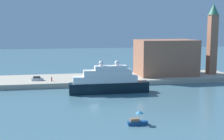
{
  "coord_description": "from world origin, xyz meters",
  "views": [
    {
      "loc": [
        -9.83,
        -80.55,
        19.38
      ],
      "look_at": [
        6.14,
        6.0,
        6.92
      ],
      "focal_mm": 48.64,
      "sensor_mm": 36.0,
      "label": 1
    }
  ],
  "objects_px": {
    "large_yacht": "(108,82)",
    "harbor_building": "(166,57)",
    "small_motorboat": "(138,120)",
    "bell_tower": "(212,36)",
    "person_figure": "(52,79)",
    "parked_car": "(37,79)",
    "mooring_bollard": "(97,80)"
  },
  "relations": [
    {
      "from": "small_motorboat",
      "to": "harbor_building",
      "type": "xyz_separation_m",
      "value": [
        24.85,
        51.54,
        7.13
      ]
    },
    {
      "from": "parked_car",
      "to": "person_figure",
      "type": "height_order",
      "value": "person_figure"
    },
    {
      "from": "small_motorboat",
      "to": "parked_car",
      "type": "xyz_separation_m",
      "value": [
        -22.14,
        46.81,
        1.19
      ]
    },
    {
      "from": "small_motorboat",
      "to": "bell_tower",
      "type": "distance_m",
      "value": 67.22
    },
    {
      "from": "bell_tower",
      "to": "small_motorboat",
      "type": "bearing_deg",
      "value": -130.61
    },
    {
      "from": "parked_car",
      "to": "mooring_bollard",
      "type": "relative_size",
      "value": 5.51
    },
    {
      "from": "large_yacht",
      "to": "parked_car",
      "type": "relative_size",
      "value": 6.07
    },
    {
      "from": "small_motorboat",
      "to": "harbor_building",
      "type": "height_order",
      "value": "harbor_building"
    },
    {
      "from": "large_yacht",
      "to": "harbor_building",
      "type": "bearing_deg",
      "value": 39.63
    },
    {
      "from": "parked_car",
      "to": "bell_tower",
      "type": "bearing_deg",
      "value": 2.61
    },
    {
      "from": "mooring_bollard",
      "to": "parked_car",
      "type": "bearing_deg",
      "value": 164.08
    },
    {
      "from": "person_figure",
      "to": "large_yacht",
      "type": "bearing_deg",
      "value": -39.55
    },
    {
      "from": "harbor_building",
      "to": "person_figure",
      "type": "relative_size",
      "value": 13.28
    },
    {
      "from": "large_yacht",
      "to": "person_figure",
      "type": "bearing_deg",
      "value": 140.45
    },
    {
      "from": "small_motorboat",
      "to": "bell_tower",
      "type": "height_order",
      "value": "bell_tower"
    },
    {
      "from": "harbor_building",
      "to": "bell_tower",
      "type": "relative_size",
      "value": 0.81
    },
    {
      "from": "person_figure",
      "to": "mooring_bollard",
      "type": "height_order",
      "value": "person_figure"
    },
    {
      "from": "small_motorboat",
      "to": "mooring_bollard",
      "type": "xyz_separation_m",
      "value": [
        -2.67,
        41.25,
        0.94
      ]
    },
    {
      "from": "harbor_building",
      "to": "mooring_bollard",
      "type": "xyz_separation_m",
      "value": [
        -27.51,
        -10.28,
        -6.19
      ]
    },
    {
      "from": "harbor_building",
      "to": "mooring_bollard",
      "type": "bearing_deg",
      "value": -159.5
    },
    {
      "from": "small_motorboat",
      "to": "mooring_bollard",
      "type": "relative_size",
      "value": 5.71
    },
    {
      "from": "harbor_building",
      "to": "small_motorboat",
      "type": "bearing_deg",
      "value": -115.74
    },
    {
      "from": "large_yacht",
      "to": "person_figure",
      "type": "xyz_separation_m",
      "value": [
        -16.56,
        13.68,
        -1.0
      ]
    },
    {
      "from": "large_yacht",
      "to": "bell_tower",
      "type": "xyz_separation_m",
      "value": [
        43.45,
        19.45,
        12.59
      ]
    },
    {
      "from": "large_yacht",
      "to": "harbor_building",
      "type": "distance_m",
      "value": 33.63
    },
    {
      "from": "bell_tower",
      "to": "person_figure",
      "type": "xyz_separation_m",
      "value": [
        -60.01,
        -5.78,
        -13.58
      ]
    },
    {
      "from": "harbor_building",
      "to": "bell_tower",
      "type": "height_order",
      "value": "bell_tower"
    },
    {
      "from": "person_figure",
      "to": "bell_tower",
      "type": "bearing_deg",
      "value": 5.5
    },
    {
      "from": "large_yacht",
      "to": "parked_car",
      "type": "height_order",
      "value": "large_yacht"
    },
    {
      "from": "small_motorboat",
      "to": "bell_tower",
      "type": "bearing_deg",
      "value": 49.39
    },
    {
      "from": "harbor_building",
      "to": "parked_car",
      "type": "relative_size",
      "value": 5.5
    },
    {
      "from": "bell_tower",
      "to": "mooring_bollard",
      "type": "relative_size",
      "value": 37.52
    }
  ]
}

